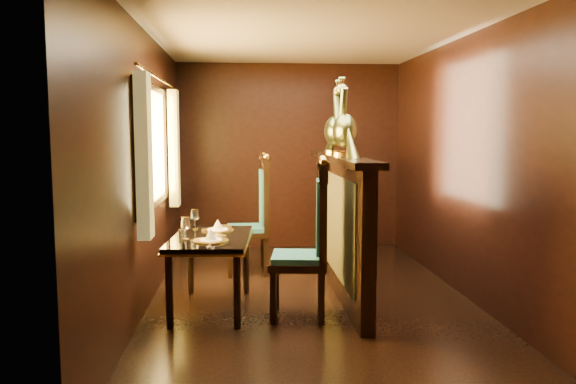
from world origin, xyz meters
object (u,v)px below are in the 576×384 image
object	(u,v)px
peacock_left	(345,116)
peacock_right	(335,118)
dining_table	(210,243)
chair_right	(258,211)
chair_left	(313,234)

from	to	relation	value
peacock_left	peacock_right	distance (m)	0.56
dining_table	peacock_left	bearing A→B (deg)	16.66
dining_table	chair_right	world-z (taller)	chair_right
dining_table	chair_right	size ratio (longest dim) A/B	0.87
dining_table	peacock_left	world-z (taller)	peacock_left
dining_table	chair_left	world-z (taller)	chair_left
dining_table	peacock_right	distance (m)	1.88
chair_right	peacock_left	distance (m)	1.66
chair_left	chair_right	xyz separation A→B (m)	(-0.43, 1.55, -0.01)
chair_left	peacock_right	bearing A→B (deg)	78.77
chair_right	peacock_right	xyz separation A→B (m)	(0.79, -0.46, 1.03)
dining_table	chair_right	bearing A→B (deg)	75.09
dining_table	peacock_left	distance (m)	1.71
chair_right	peacock_right	world-z (taller)	peacock_right
peacock_left	peacock_right	bearing A→B (deg)	90.00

